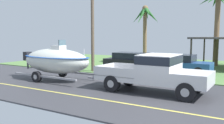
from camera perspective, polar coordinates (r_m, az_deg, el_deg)
ground at (r=19.26m, az=19.99°, el=-2.37°), size 36.00×22.00×0.11m
pickup_truck_towing at (r=11.81m, az=10.66°, el=-2.18°), size 5.62×2.07×1.83m
boat_on_trailer at (r=15.37m, az=-12.86°, el=0.30°), size 6.04×2.42×2.46m
parked_sedan_near at (r=18.23m, az=15.11°, el=-0.51°), size 4.35×1.88×1.38m
parked_sedan_far at (r=19.48m, az=5.02°, el=0.09°), size 4.73×1.87×1.38m
palm_tree_near_left at (r=23.65m, az=7.65°, el=9.52°), size 3.07×2.80×5.52m
palm_tree_far_left at (r=23.60m, az=23.25°, el=10.75°), size 3.13×3.20×6.69m
utility_pole at (r=18.45m, az=-4.51°, el=9.02°), size 0.24×1.80×7.01m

